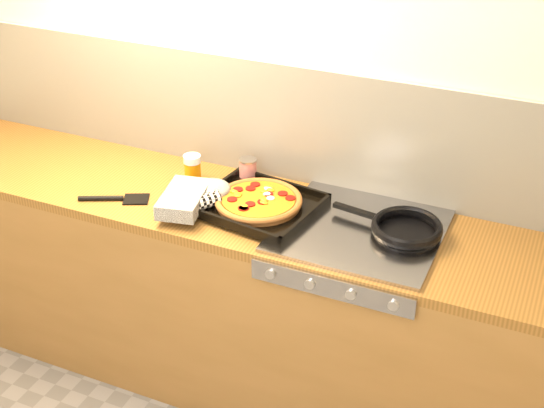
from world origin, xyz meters
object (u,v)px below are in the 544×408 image
at_px(frying_pan, 405,229).
at_px(juice_glass, 193,168).
at_px(tomato_can, 248,171).
at_px(pizza_on_tray, 239,200).

distance_m(frying_pan, juice_glass, 0.93).
height_order(tomato_can, juice_glass, juice_glass).
bearing_deg(juice_glass, tomato_can, 23.10).
bearing_deg(pizza_on_tray, juice_glass, 153.90).
xyz_separation_m(pizza_on_tray, frying_pan, (0.65, 0.07, -0.01)).
height_order(frying_pan, juice_glass, juice_glass).
bearing_deg(frying_pan, pizza_on_tray, -173.84).
bearing_deg(tomato_can, juice_glass, -156.90).
height_order(pizza_on_tray, tomato_can, tomato_can).
bearing_deg(tomato_can, pizza_on_tray, -73.23).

